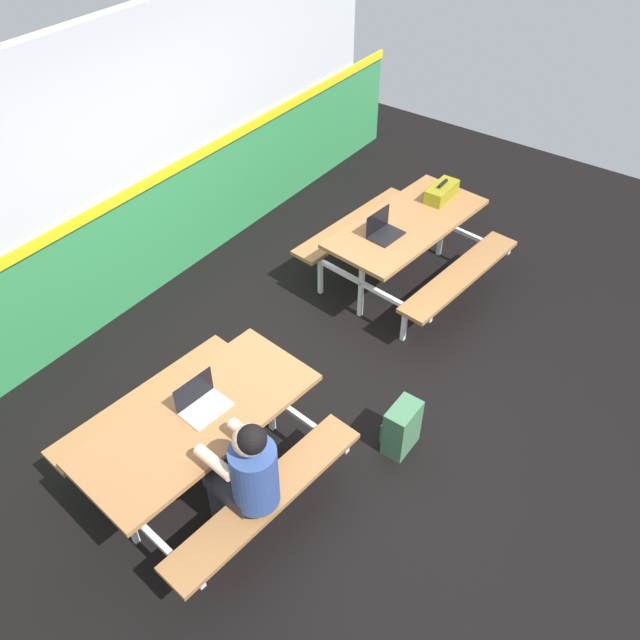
{
  "coord_description": "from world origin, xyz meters",
  "views": [
    {
      "loc": [
        -3.28,
        -2.14,
        4.17
      ],
      "look_at": [
        0.0,
        0.26,
        0.55
      ],
      "focal_mm": 37.05,
      "sensor_mm": 36.0,
      "label": 1
    }
  ],
  "objects_px": {
    "laptop_dark": "(383,230)",
    "picnic_table_left": "(200,432)",
    "laptop_silver": "(202,402)",
    "student_nearer": "(246,473)",
    "backpack_dark": "(401,428)",
    "picnic_table_right": "(406,236)",
    "toolbox_grey": "(442,192)"
  },
  "relations": [
    {
      "from": "student_nearer",
      "to": "toolbox_grey",
      "type": "distance_m",
      "value": 3.61
    },
    {
      "from": "picnic_table_left",
      "to": "picnic_table_right",
      "type": "relative_size",
      "value": 1.0
    },
    {
      "from": "picnic_table_right",
      "to": "backpack_dark",
      "type": "bearing_deg",
      "value": -149.67
    },
    {
      "from": "picnic_table_right",
      "to": "laptop_dark",
      "type": "xyz_separation_m",
      "value": [
        -0.33,
        0.07,
        0.21
      ]
    },
    {
      "from": "laptop_silver",
      "to": "toolbox_grey",
      "type": "xyz_separation_m",
      "value": [
        3.36,
        -0.02,
        0.02
      ]
    },
    {
      "from": "student_nearer",
      "to": "backpack_dark",
      "type": "relative_size",
      "value": 2.74
    },
    {
      "from": "backpack_dark",
      "to": "student_nearer",
      "type": "bearing_deg",
      "value": 161.05
    },
    {
      "from": "picnic_table_left",
      "to": "backpack_dark",
      "type": "relative_size",
      "value": 3.99
    },
    {
      "from": "picnic_table_right",
      "to": "backpack_dark",
      "type": "xyz_separation_m",
      "value": [
        -1.77,
        -1.04,
        -0.36
      ]
    },
    {
      "from": "picnic_table_left",
      "to": "laptop_silver",
      "type": "height_order",
      "value": "laptop_silver"
    },
    {
      "from": "student_nearer",
      "to": "toolbox_grey",
      "type": "bearing_deg",
      "value": 8.82
    },
    {
      "from": "student_nearer",
      "to": "laptop_silver",
      "type": "bearing_deg",
      "value": 69.74
    },
    {
      "from": "laptop_dark",
      "to": "toolbox_grey",
      "type": "bearing_deg",
      "value": -8.22
    },
    {
      "from": "toolbox_grey",
      "to": "laptop_silver",
      "type": "bearing_deg",
      "value": 179.63
    },
    {
      "from": "laptop_dark",
      "to": "backpack_dark",
      "type": "relative_size",
      "value": 0.77
    },
    {
      "from": "picnic_table_right",
      "to": "laptop_dark",
      "type": "height_order",
      "value": "laptop_dark"
    },
    {
      "from": "picnic_table_left",
      "to": "laptop_silver",
      "type": "bearing_deg",
      "value": 20.37
    },
    {
      "from": "backpack_dark",
      "to": "picnic_table_right",
      "type": "bearing_deg",
      "value": 30.33
    },
    {
      "from": "toolbox_grey",
      "to": "backpack_dark",
      "type": "bearing_deg",
      "value": -157.09
    },
    {
      "from": "backpack_dark",
      "to": "picnic_table_left",
      "type": "bearing_deg",
      "value": 138.83
    },
    {
      "from": "student_nearer",
      "to": "picnic_table_right",
      "type": "bearing_deg",
      "value": 11.41
    },
    {
      "from": "picnic_table_right",
      "to": "laptop_silver",
      "type": "bearing_deg",
      "value": -179.3
    },
    {
      "from": "picnic_table_right",
      "to": "laptop_silver",
      "type": "relative_size",
      "value": 5.15
    },
    {
      "from": "picnic_table_right",
      "to": "student_nearer",
      "type": "height_order",
      "value": "student_nearer"
    },
    {
      "from": "student_nearer",
      "to": "toolbox_grey",
      "type": "xyz_separation_m",
      "value": [
        3.57,
        0.55,
        0.1
      ]
    },
    {
      "from": "toolbox_grey",
      "to": "backpack_dark",
      "type": "distance_m",
      "value": 2.59
    },
    {
      "from": "laptop_dark",
      "to": "backpack_dark",
      "type": "bearing_deg",
      "value": -142.55
    },
    {
      "from": "laptop_dark",
      "to": "picnic_table_left",
      "type": "bearing_deg",
      "value": -176.99
    },
    {
      "from": "student_nearer",
      "to": "toolbox_grey",
      "type": "height_order",
      "value": "student_nearer"
    },
    {
      "from": "picnic_table_left",
      "to": "student_nearer",
      "type": "xyz_separation_m",
      "value": [
        -0.13,
        -0.55,
        0.13
      ]
    },
    {
      "from": "student_nearer",
      "to": "laptop_silver",
      "type": "height_order",
      "value": "student_nearer"
    },
    {
      "from": "laptop_dark",
      "to": "toolbox_grey",
      "type": "height_order",
      "value": "laptop_dark"
    }
  ]
}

